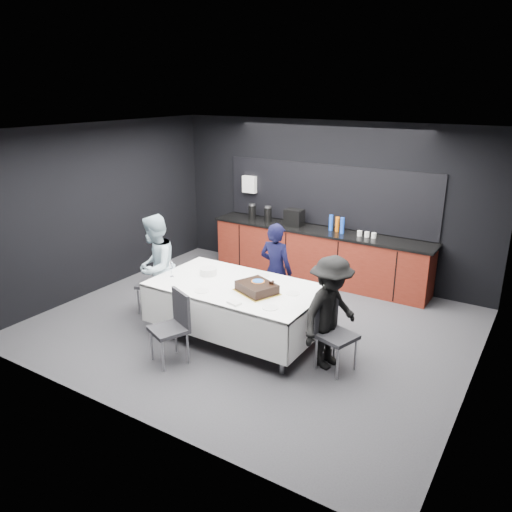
{
  "coord_description": "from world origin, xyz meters",
  "views": [
    {
      "loc": [
        3.56,
        -5.59,
        3.33
      ],
      "look_at": [
        0.0,
        0.1,
        1.05
      ],
      "focal_mm": 35.0,
      "sensor_mm": 36.0,
      "label": 1
    }
  ],
  "objects_px": {
    "chair_left": "(156,279)",
    "person_center": "(276,271)",
    "cake_assembly": "(257,288)",
    "chair_near": "(174,322)",
    "person_right": "(330,313)",
    "champagne_flute": "(171,266)",
    "person_left": "(155,267)",
    "chair_right": "(332,328)",
    "plate_stack": "(208,271)",
    "party_table": "(237,294)"
  },
  "relations": [
    {
      "from": "chair_right",
      "to": "cake_assembly",
      "type": "bearing_deg",
      "value": -178.14
    },
    {
      "from": "person_left",
      "to": "cake_assembly",
      "type": "bearing_deg",
      "value": 69.54
    },
    {
      "from": "plate_stack",
      "to": "person_center",
      "type": "relative_size",
      "value": 0.16
    },
    {
      "from": "cake_assembly",
      "to": "person_right",
      "type": "relative_size",
      "value": 0.45
    },
    {
      "from": "party_table",
      "to": "person_center",
      "type": "height_order",
      "value": "person_center"
    },
    {
      "from": "person_center",
      "to": "person_right",
      "type": "xyz_separation_m",
      "value": [
        1.28,
        -0.9,
        -0.01
      ]
    },
    {
      "from": "champagne_flute",
      "to": "chair_right",
      "type": "bearing_deg",
      "value": 4.51
    },
    {
      "from": "person_right",
      "to": "person_left",
      "type": "bearing_deg",
      "value": 103.89
    },
    {
      "from": "person_right",
      "to": "plate_stack",
      "type": "bearing_deg",
      "value": 98.65
    },
    {
      "from": "chair_near",
      "to": "person_left",
      "type": "relative_size",
      "value": 0.58
    },
    {
      "from": "party_table",
      "to": "person_right",
      "type": "bearing_deg",
      "value": -0.85
    },
    {
      "from": "person_center",
      "to": "chair_left",
      "type": "bearing_deg",
      "value": 28.76
    },
    {
      "from": "party_table",
      "to": "chair_right",
      "type": "relative_size",
      "value": 2.51
    },
    {
      "from": "chair_right",
      "to": "person_left",
      "type": "xyz_separation_m",
      "value": [
        -2.83,
        -0.05,
        0.26
      ]
    },
    {
      "from": "champagne_flute",
      "to": "person_left",
      "type": "distance_m",
      "value": 0.48
    },
    {
      "from": "plate_stack",
      "to": "chair_left",
      "type": "xyz_separation_m",
      "value": [
        -0.96,
        -0.06,
        -0.3
      ]
    },
    {
      "from": "cake_assembly",
      "to": "person_left",
      "type": "bearing_deg",
      "value": -179.35
    },
    {
      "from": "cake_assembly",
      "to": "chair_near",
      "type": "bearing_deg",
      "value": -128.17
    },
    {
      "from": "person_center",
      "to": "person_right",
      "type": "distance_m",
      "value": 1.57
    },
    {
      "from": "cake_assembly",
      "to": "person_center",
      "type": "distance_m",
      "value": 0.99
    },
    {
      "from": "chair_right",
      "to": "person_right",
      "type": "relative_size",
      "value": 0.64
    },
    {
      "from": "cake_assembly",
      "to": "plate_stack",
      "type": "xyz_separation_m",
      "value": [
        -0.93,
        0.18,
        -0.02
      ]
    },
    {
      "from": "cake_assembly",
      "to": "champagne_flute",
      "type": "bearing_deg",
      "value": -173.38
    },
    {
      "from": "cake_assembly",
      "to": "champagne_flute",
      "type": "xyz_separation_m",
      "value": [
        -1.33,
        -0.15,
        0.09
      ]
    },
    {
      "from": "plate_stack",
      "to": "chair_right",
      "type": "bearing_deg",
      "value": -4.17
    },
    {
      "from": "chair_left",
      "to": "person_left",
      "type": "xyz_separation_m",
      "value": [
        0.13,
        -0.14,
        0.26
      ]
    },
    {
      "from": "champagne_flute",
      "to": "person_right",
      "type": "height_order",
      "value": "person_right"
    },
    {
      "from": "plate_stack",
      "to": "chair_right",
      "type": "height_order",
      "value": "chair_right"
    },
    {
      "from": "chair_right",
      "to": "person_right",
      "type": "bearing_deg",
      "value": 157.73
    },
    {
      "from": "cake_assembly",
      "to": "person_right",
      "type": "xyz_separation_m",
      "value": [
        1.02,
        0.05,
        -0.12
      ]
    },
    {
      "from": "chair_right",
      "to": "person_right",
      "type": "xyz_separation_m",
      "value": [
        -0.04,
        0.02,
        0.19
      ]
    },
    {
      "from": "plate_stack",
      "to": "cake_assembly",
      "type": "bearing_deg",
      "value": -10.94
    },
    {
      "from": "chair_right",
      "to": "plate_stack",
      "type": "bearing_deg",
      "value": 175.83
    },
    {
      "from": "plate_stack",
      "to": "chair_right",
      "type": "xyz_separation_m",
      "value": [
        1.99,
        -0.15,
        -0.3
      ]
    },
    {
      "from": "party_table",
      "to": "person_center",
      "type": "relative_size",
      "value": 1.59
    },
    {
      "from": "person_left",
      "to": "person_right",
      "type": "relative_size",
      "value": 1.1
    },
    {
      "from": "champagne_flute",
      "to": "person_right",
      "type": "bearing_deg",
      "value": 4.99
    },
    {
      "from": "chair_left",
      "to": "person_right",
      "type": "bearing_deg",
      "value": -1.33
    },
    {
      "from": "chair_near",
      "to": "cake_assembly",
      "type": "bearing_deg",
      "value": 51.83
    },
    {
      "from": "champagne_flute",
      "to": "person_left",
      "type": "bearing_deg",
      "value": 162.85
    },
    {
      "from": "chair_left",
      "to": "person_center",
      "type": "xyz_separation_m",
      "value": [
        1.63,
        0.83,
        0.2
      ]
    },
    {
      "from": "person_center",
      "to": "chair_right",
      "type": "bearing_deg",
      "value": 147.01
    },
    {
      "from": "champagne_flute",
      "to": "chair_near",
      "type": "xyz_separation_m",
      "value": [
        0.64,
        -0.72,
        -0.4
      ]
    },
    {
      "from": "plate_stack",
      "to": "chair_near",
      "type": "distance_m",
      "value": 1.12
    },
    {
      "from": "chair_right",
      "to": "person_center",
      "type": "xyz_separation_m",
      "value": [
        -1.32,
        0.92,
        0.2
      ]
    },
    {
      "from": "chair_left",
      "to": "chair_near",
      "type": "relative_size",
      "value": 1.0
    },
    {
      "from": "chair_near",
      "to": "person_center",
      "type": "bearing_deg",
      "value": 76.9
    },
    {
      "from": "cake_assembly",
      "to": "person_left",
      "type": "xyz_separation_m",
      "value": [
        -1.76,
        -0.02,
        -0.05
      ]
    },
    {
      "from": "cake_assembly",
      "to": "person_right",
      "type": "height_order",
      "value": "person_right"
    },
    {
      "from": "champagne_flute",
      "to": "chair_near",
      "type": "bearing_deg",
      "value": -48.03
    }
  ]
}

